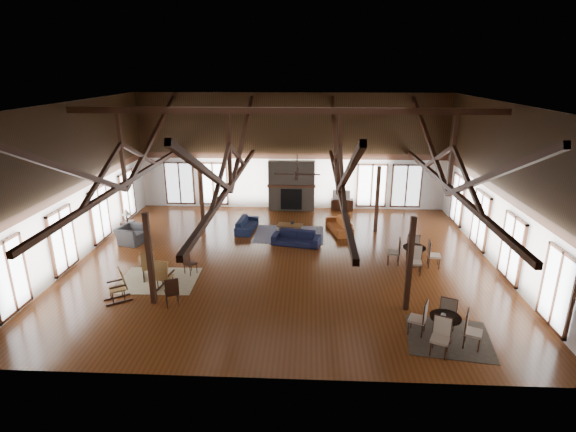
{
  "coord_description": "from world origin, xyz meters",
  "views": [
    {
      "loc": [
        0.92,
        -16.09,
        7.22
      ],
      "look_at": [
        0.09,
        1.0,
        1.51
      ],
      "focal_mm": 28.0,
      "sensor_mm": 36.0,
      "label": 1
    }
  ],
  "objects_px": {
    "sofa_orange": "(339,225)",
    "armchair": "(132,235)",
    "sofa_navy_left": "(247,224)",
    "cafe_table_near": "(445,324)",
    "cafe_table_far": "(414,253)",
    "coffee_table": "(290,226)",
    "sofa_navy_front": "(296,238)",
    "tv_console": "(342,204)"
  },
  "relations": [
    {
      "from": "sofa_navy_front",
      "to": "cafe_table_near",
      "type": "bearing_deg",
      "value": -46.35
    },
    {
      "from": "sofa_navy_left",
      "to": "tv_console",
      "type": "relative_size",
      "value": 1.65
    },
    {
      "from": "armchair",
      "to": "cafe_table_far",
      "type": "height_order",
      "value": "cafe_table_far"
    },
    {
      "from": "sofa_navy_left",
      "to": "coffee_table",
      "type": "bearing_deg",
      "value": -94.5
    },
    {
      "from": "sofa_navy_left",
      "to": "sofa_orange",
      "type": "bearing_deg",
      "value": -83.86
    },
    {
      "from": "coffee_table",
      "to": "cafe_table_far",
      "type": "height_order",
      "value": "cafe_table_far"
    },
    {
      "from": "sofa_navy_left",
      "to": "armchair",
      "type": "xyz_separation_m",
      "value": [
        -4.73,
        -1.8,
        0.1
      ]
    },
    {
      "from": "sofa_orange",
      "to": "tv_console",
      "type": "xyz_separation_m",
      "value": [
        0.34,
        3.32,
        -0.0
      ]
    },
    {
      "from": "sofa_navy_front",
      "to": "sofa_orange",
      "type": "distance_m",
      "value": 2.59
    },
    {
      "from": "armchair",
      "to": "cafe_table_far",
      "type": "xyz_separation_m",
      "value": [
        11.6,
        -1.76,
        0.15
      ]
    },
    {
      "from": "sofa_navy_left",
      "to": "cafe_table_near",
      "type": "xyz_separation_m",
      "value": [
        6.64,
        -8.53,
        0.24
      ]
    },
    {
      "from": "sofa_navy_left",
      "to": "sofa_orange",
      "type": "distance_m",
      "value": 4.27
    },
    {
      "from": "cafe_table_near",
      "to": "cafe_table_far",
      "type": "relative_size",
      "value": 0.98
    },
    {
      "from": "sofa_navy_front",
      "to": "coffee_table",
      "type": "bearing_deg",
      "value": 115.32
    },
    {
      "from": "armchair",
      "to": "tv_console",
      "type": "relative_size",
      "value": 1.0
    },
    {
      "from": "tv_console",
      "to": "sofa_navy_front",
      "type": "bearing_deg",
      "value": -114.22
    },
    {
      "from": "sofa_orange",
      "to": "coffee_table",
      "type": "height_order",
      "value": "sofa_orange"
    },
    {
      "from": "coffee_table",
      "to": "armchair",
      "type": "xyz_separation_m",
      "value": [
        -6.74,
        -1.45,
        -0.0
      ]
    },
    {
      "from": "sofa_navy_front",
      "to": "cafe_table_near",
      "type": "xyz_separation_m",
      "value": [
        4.3,
        -6.85,
        0.22
      ]
    },
    {
      "from": "sofa_navy_front",
      "to": "armchair",
      "type": "relative_size",
      "value": 1.77
    },
    {
      "from": "sofa_navy_left",
      "to": "tv_console",
      "type": "distance_m",
      "value": 5.71
    },
    {
      "from": "sofa_navy_front",
      "to": "coffee_table",
      "type": "relative_size",
      "value": 1.69
    },
    {
      "from": "sofa_navy_front",
      "to": "coffee_table",
      "type": "xyz_separation_m",
      "value": [
        -0.32,
        1.32,
        0.08
      ]
    },
    {
      "from": "sofa_orange",
      "to": "armchair",
      "type": "relative_size",
      "value": 1.73
    },
    {
      "from": "cafe_table_far",
      "to": "tv_console",
      "type": "xyz_separation_m",
      "value": [
        -2.26,
        6.93,
        -0.23
      ]
    },
    {
      "from": "armchair",
      "to": "cafe_table_near",
      "type": "xyz_separation_m",
      "value": [
        11.37,
        -6.73,
        0.14
      ]
    },
    {
      "from": "sofa_navy_front",
      "to": "cafe_table_near",
      "type": "distance_m",
      "value": 8.09
    },
    {
      "from": "sofa_navy_front",
      "to": "sofa_navy_left",
      "type": "relative_size",
      "value": 1.07
    },
    {
      "from": "sofa_orange",
      "to": "cafe_table_far",
      "type": "height_order",
      "value": "cafe_table_far"
    },
    {
      "from": "sofa_navy_left",
      "to": "cafe_table_near",
      "type": "height_order",
      "value": "cafe_table_near"
    },
    {
      "from": "coffee_table",
      "to": "cafe_table_far",
      "type": "xyz_separation_m",
      "value": [
        4.86,
        -3.21,
        0.15
      ]
    },
    {
      "from": "sofa_orange",
      "to": "armchair",
      "type": "bearing_deg",
      "value": -92.13
    },
    {
      "from": "sofa_navy_front",
      "to": "armchair",
      "type": "xyz_separation_m",
      "value": [
        -7.07,
        -0.12,
        0.08
      ]
    },
    {
      "from": "coffee_table",
      "to": "cafe_table_near",
      "type": "height_order",
      "value": "cafe_table_near"
    },
    {
      "from": "coffee_table",
      "to": "tv_console",
      "type": "relative_size",
      "value": 1.04
    },
    {
      "from": "sofa_orange",
      "to": "coffee_table",
      "type": "xyz_separation_m",
      "value": [
        -2.26,
        -0.4,
        0.08
      ]
    },
    {
      "from": "armchair",
      "to": "cafe_table_near",
      "type": "distance_m",
      "value": 13.21
    },
    {
      "from": "coffee_table",
      "to": "armchair",
      "type": "height_order",
      "value": "armchair"
    },
    {
      "from": "armchair",
      "to": "cafe_table_far",
      "type": "relative_size",
      "value": 0.57
    },
    {
      "from": "coffee_table",
      "to": "sofa_orange",
      "type": "bearing_deg",
      "value": 19.87
    },
    {
      "from": "sofa_navy_front",
      "to": "tv_console",
      "type": "height_order",
      "value": "sofa_navy_front"
    },
    {
      "from": "sofa_navy_left",
      "to": "sofa_orange",
      "type": "xyz_separation_m",
      "value": [
        4.27,
        0.05,
        0.01
      ]
    }
  ]
}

